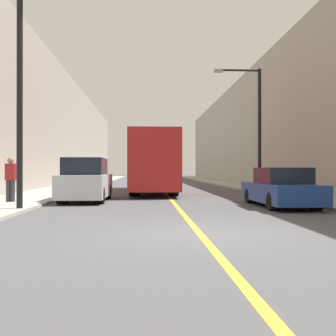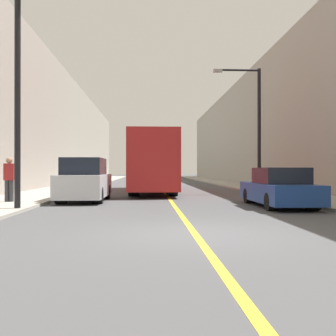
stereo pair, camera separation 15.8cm
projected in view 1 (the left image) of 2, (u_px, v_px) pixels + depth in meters
ground_plane at (200, 234)px, 8.50m from camera, size 200.00×200.00×0.00m
sidewalk_left at (89, 183)px, 38.07m from camera, size 3.26×72.00×0.11m
sidewalk_right at (225, 183)px, 38.83m from camera, size 3.26×72.00×0.11m
building_row_left at (51, 131)px, 37.88m from camera, size 4.00×72.00×10.30m
building_row_right at (261, 130)px, 39.06m from camera, size 4.00×72.00×10.66m
road_center_line at (158, 184)px, 38.45m from camera, size 0.16×72.00×0.01m
bus at (153, 162)px, 24.27m from camera, size 2.56×12.14×3.40m
parked_suv_left at (86, 181)px, 17.28m from camera, size 1.88×4.79×1.89m
car_right_near at (281, 189)px, 14.73m from camera, size 1.81×4.70×1.46m
street_lamp_left at (27, 80)px, 13.09m from camera, size 2.75×0.24×7.44m
street_lamp_right at (255, 121)px, 22.54m from camera, size 2.75×0.24×7.08m
pedestrian at (11, 179)px, 15.69m from camera, size 0.39×0.25×1.78m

